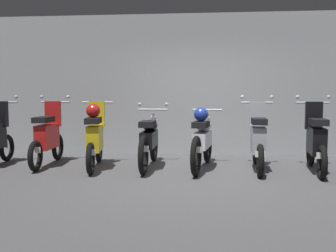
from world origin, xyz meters
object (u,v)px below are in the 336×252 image
at_px(motorbike_slot_1, 48,137).
at_px(motorbike_slot_6, 316,141).
at_px(motorbike_slot_3, 149,140).
at_px(motorbike_slot_5, 258,139).
at_px(motorbike_slot_2, 95,136).
at_px(motorbike_slot_4, 203,139).

height_order(motorbike_slot_1, motorbike_slot_6, same).
bearing_deg(motorbike_slot_6, motorbike_slot_3, 177.29).
bearing_deg(motorbike_slot_5, motorbike_slot_2, -178.32).
xyz_separation_m(motorbike_slot_1, motorbike_slot_6, (4.73, -0.18, 0.00)).
bearing_deg(motorbike_slot_4, motorbike_slot_3, 177.12).
distance_m(motorbike_slot_1, motorbike_slot_2, 0.96).
xyz_separation_m(motorbike_slot_3, motorbike_slot_5, (1.89, -0.07, 0.04)).
height_order(motorbike_slot_2, motorbike_slot_3, motorbike_slot_2).
bearing_deg(motorbike_slot_4, motorbike_slot_5, -1.07).
bearing_deg(motorbike_slot_6, motorbike_slot_2, -179.78).
relative_size(motorbike_slot_5, motorbike_slot_6, 1.00).
bearing_deg(motorbike_slot_1, motorbike_slot_6, -2.18).
distance_m(motorbike_slot_3, motorbike_slot_6, 2.84).
distance_m(motorbike_slot_1, motorbike_slot_6, 4.73).
bearing_deg(motorbike_slot_1, motorbike_slot_4, -1.89).
bearing_deg(motorbike_slot_5, motorbike_slot_1, 178.32).
distance_m(motorbike_slot_2, motorbike_slot_5, 2.84).
bearing_deg(motorbike_slot_2, motorbike_slot_5, 1.68).
bearing_deg(motorbike_slot_6, motorbike_slot_4, 177.38).
bearing_deg(motorbike_slot_3, motorbike_slot_6, -2.71).
xyz_separation_m(motorbike_slot_4, motorbike_slot_6, (1.89, -0.09, 0.00)).
xyz_separation_m(motorbike_slot_4, motorbike_slot_5, (0.95, -0.02, 0.00)).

